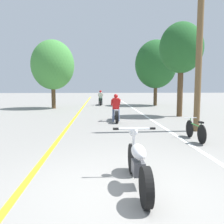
{
  "coord_description": "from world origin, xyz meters",
  "views": [
    {
      "loc": [
        -0.35,
        -3.88,
        1.77
      ],
      "look_at": [
        0.1,
        4.09,
        0.9
      ],
      "focal_mm": 38.0,
      "sensor_mm": 36.0,
      "label": 1
    }
  ],
  "objects_px": {
    "roadside_tree_left": "(53,65)",
    "utility_pole": "(199,47)",
    "motorcycle_foreground": "(138,163)",
    "roadside_tree_right_far": "(156,64)",
    "roadside_tree_right_near": "(181,49)",
    "motorcycle_rider_lead": "(116,111)",
    "motorcycle_rider_far": "(101,99)",
    "bicycle_parked": "(195,130)"
  },
  "relations": [
    {
      "from": "motorcycle_rider_far",
      "to": "utility_pole",
      "type": "bearing_deg",
      "value": -74.48
    },
    {
      "from": "utility_pole",
      "to": "roadside_tree_right_far",
      "type": "bearing_deg",
      "value": 83.8
    },
    {
      "from": "roadside_tree_right_near",
      "to": "roadside_tree_left",
      "type": "distance_m",
      "value": 10.02
    },
    {
      "from": "roadside_tree_left",
      "to": "motorcycle_rider_far",
      "type": "bearing_deg",
      "value": 40.36
    },
    {
      "from": "motorcycle_rider_lead",
      "to": "bicycle_parked",
      "type": "distance_m",
      "value": 5.01
    },
    {
      "from": "roadside_tree_right_near",
      "to": "motorcycle_rider_lead",
      "type": "height_order",
      "value": "roadside_tree_right_near"
    },
    {
      "from": "roadside_tree_right_far",
      "to": "motorcycle_foreground",
      "type": "xyz_separation_m",
      "value": [
        -4.54,
        -17.63,
        -3.34
      ]
    },
    {
      "from": "motorcycle_rider_lead",
      "to": "motorcycle_rider_far",
      "type": "xyz_separation_m",
      "value": [
        -0.7,
        10.44,
        0.01
      ]
    },
    {
      "from": "utility_pole",
      "to": "motorcycle_foreground",
      "type": "relative_size",
      "value": 3.17
    },
    {
      "from": "roadside_tree_left",
      "to": "bicycle_parked",
      "type": "relative_size",
      "value": 3.4
    },
    {
      "from": "utility_pole",
      "to": "bicycle_parked",
      "type": "relative_size",
      "value": 3.99
    },
    {
      "from": "roadside_tree_left",
      "to": "motorcycle_rider_lead",
      "type": "xyz_separation_m",
      "value": [
        4.47,
        -7.24,
        -2.91
      ]
    },
    {
      "from": "motorcycle_rider_far",
      "to": "motorcycle_rider_lead",
      "type": "bearing_deg",
      "value": -86.17
    },
    {
      "from": "motorcycle_foreground",
      "to": "roadside_tree_right_near",
      "type": "bearing_deg",
      "value": 67.1
    },
    {
      "from": "roadside_tree_right_near",
      "to": "motorcycle_rider_far",
      "type": "height_order",
      "value": "roadside_tree_right_near"
    },
    {
      "from": "motorcycle_rider_lead",
      "to": "roadside_tree_left",
      "type": "bearing_deg",
      "value": 121.71
    },
    {
      "from": "motorcycle_foreground",
      "to": "bicycle_parked",
      "type": "distance_m",
      "value": 4.25
    },
    {
      "from": "motorcycle_rider_far",
      "to": "roadside_tree_right_near",
      "type": "bearing_deg",
      "value": -62.23
    },
    {
      "from": "roadside_tree_left",
      "to": "motorcycle_foreground",
      "type": "xyz_separation_m",
      "value": [
        4.29,
        -15.15,
        -3.01
      ]
    },
    {
      "from": "roadside_tree_right_far",
      "to": "bicycle_parked",
      "type": "distance_m",
      "value": 14.73
    },
    {
      "from": "roadside_tree_right_near",
      "to": "roadside_tree_left",
      "type": "height_order",
      "value": "roadside_tree_right_near"
    },
    {
      "from": "roadside_tree_left",
      "to": "motorcycle_foreground",
      "type": "relative_size",
      "value": 2.7
    },
    {
      "from": "roadside_tree_right_near",
      "to": "motorcycle_rider_far",
      "type": "xyz_separation_m",
      "value": [
        -4.59,
        8.71,
        -3.4
      ]
    },
    {
      "from": "motorcycle_rider_far",
      "to": "motorcycle_foreground",
      "type": "bearing_deg",
      "value": -88.39
    },
    {
      "from": "motorcycle_rider_lead",
      "to": "motorcycle_foreground",
      "type": "bearing_deg",
      "value": -91.33
    },
    {
      "from": "utility_pole",
      "to": "motorcycle_rider_lead",
      "type": "distance_m",
      "value": 4.95
    },
    {
      "from": "utility_pole",
      "to": "motorcycle_rider_far",
      "type": "xyz_separation_m",
      "value": [
        -3.69,
        13.29,
        -2.72
      ]
    },
    {
      "from": "roadside_tree_right_far",
      "to": "roadside_tree_left",
      "type": "height_order",
      "value": "roadside_tree_right_far"
    },
    {
      "from": "utility_pole",
      "to": "roadside_tree_right_far",
      "type": "relative_size",
      "value": 1.06
    },
    {
      "from": "roadside_tree_right_far",
      "to": "roadside_tree_left",
      "type": "xyz_separation_m",
      "value": [
        -8.83,
        -2.49,
        -0.33
      ]
    },
    {
      "from": "utility_pole",
      "to": "motorcycle_foreground",
      "type": "height_order",
      "value": "utility_pole"
    },
    {
      "from": "bicycle_parked",
      "to": "utility_pole",
      "type": "bearing_deg",
      "value": 66.29
    },
    {
      "from": "roadside_tree_right_far",
      "to": "motorcycle_rider_lead",
      "type": "distance_m",
      "value": 11.14
    },
    {
      "from": "motorcycle_rider_lead",
      "to": "bicycle_parked",
      "type": "xyz_separation_m",
      "value": [
        2.29,
        -4.45,
        -0.19
      ]
    },
    {
      "from": "roadside_tree_right_far",
      "to": "motorcycle_foreground",
      "type": "relative_size",
      "value": 2.99
    },
    {
      "from": "roadside_tree_right_near",
      "to": "motorcycle_rider_far",
      "type": "distance_m",
      "value": 10.42
    },
    {
      "from": "roadside_tree_left",
      "to": "utility_pole",
      "type": "bearing_deg",
      "value": -53.5
    },
    {
      "from": "roadside_tree_left",
      "to": "motorcycle_rider_far",
      "type": "distance_m",
      "value": 5.74
    },
    {
      "from": "roadside_tree_right_near",
      "to": "motorcycle_rider_lead",
      "type": "xyz_separation_m",
      "value": [
        -3.89,
        -1.73,
        -3.41
      ]
    },
    {
      "from": "bicycle_parked",
      "to": "motorcycle_foreground",
      "type": "bearing_deg",
      "value": -125.55
    },
    {
      "from": "motorcycle_rider_lead",
      "to": "roadside_tree_right_near",
      "type": "bearing_deg",
      "value": 24.0
    },
    {
      "from": "utility_pole",
      "to": "motorcycle_foreground",
      "type": "distance_m",
      "value": 6.61
    }
  ]
}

